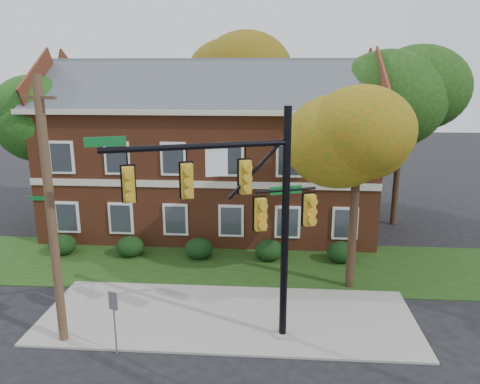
# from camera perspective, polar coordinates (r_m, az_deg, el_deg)

# --- Properties ---
(ground) EXTENTS (120.00, 120.00, 0.00)m
(ground) POSITION_cam_1_polar(r_m,az_deg,el_deg) (17.49, -1.84, -16.63)
(ground) COLOR black
(ground) RESTS_ON ground
(sidewalk) EXTENTS (14.00, 5.00, 0.08)m
(sidewalk) POSITION_cam_1_polar(r_m,az_deg,el_deg) (18.33, -1.51, -14.92)
(sidewalk) COLOR gray
(sidewalk) RESTS_ON ground
(grass_strip) EXTENTS (30.00, 6.00, 0.04)m
(grass_strip) POSITION_cam_1_polar(r_m,az_deg,el_deg) (22.81, -0.26, -8.84)
(grass_strip) COLOR #193811
(grass_strip) RESTS_ON ground
(apartment_building) EXTENTS (18.80, 8.80, 9.74)m
(apartment_building) POSITION_cam_1_polar(r_m,az_deg,el_deg) (27.40, -3.50, 5.89)
(apartment_building) COLOR brown
(apartment_building) RESTS_ON ground
(hedge_far_left) EXTENTS (1.40, 1.26, 1.05)m
(hedge_far_left) POSITION_cam_1_polar(r_m,az_deg,el_deg) (25.53, -20.83, -6.03)
(hedge_far_left) COLOR black
(hedge_far_left) RESTS_ON ground
(hedge_left) EXTENTS (1.40, 1.26, 1.05)m
(hedge_left) POSITION_cam_1_polar(r_m,az_deg,el_deg) (24.28, -13.27, -6.49)
(hedge_left) COLOR black
(hedge_left) RESTS_ON ground
(hedge_center) EXTENTS (1.40, 1.26, 1.05)m
(hedge_center) POSITION_cam_1_polar(r_m,az_deg,el_deg) (23.49, -5.04, -6.86)
(hedge_center) COLOR black
(hedge_center) RESTS_ON ground
(hedge_right) EXTENTS (1.40, 1.26, 1.05)m
(hedge_right) POSITION_cam_1_polar(r_m,az_deg,el_deg) (23.21, 3.59, -7.10)
(hedge_right) COLOR black
(hedge_right) RESTS_ON ground
(hedge_far_right) EXTENTS (1.40, 1.26, 1.05)m
(hedge_far_right) POSITION_cam_1_polar(r_m,az_deg,el_deg) (23.46, 12.24, -7.18)
(hedge_far_right) COLOR black
(hedge_far_right) RESTS_ON ground
(tree_near_right) EXTENTS (4.50, 4.25, 8.58)m
(tree_near_right) POSITION_cam_1_polar(r_m,az_deg,el_deg) (19.26, 15.01, 6.91)
(tree_near_right) COLOR black
(tree_near_right) RESTS_ON ground
(tree_left_rear) EXTENTS (5.40, 5.10, 8.88)m
(tree_left_rear) POSITION_cam_1_polar(r_m,az_deg,el_deg) (29.10, -23.45, 8.60)
(tree_left_rear) COLOR black
(tree_left_rear) RESTS_ON ground
(tree_right_rear) EXTENTS (6.30, 5.95, 10.62)m
(tree_right_rear) POSITION_cam_1_polar(r_m,az_deg,el_deg) (28.78, 20.09, 11.74)
(tree_right_rear) COLOR black
(tree_right_rear) RESTS_ON ground
(tree_far_rear) EXTENTS (6.84, 6.46, 11.52)m
(tree_far_rear) POSITION_cam_1_polar(r_m,az_deg,el_deg) (34.78, 0.41, 14.08)
(tree_far_rear) COLOR black
(tree_far_rear) RESTS_ON ground
(traffic_signal) EXTENTS (6.79, 2.72, 8.02)m
(traffic_signal) POSITION_cam_1_polar(r_m,az_deg,el_deg) (14.76, 0.40, -1.48)
(traffic_signal) COLOR gray
(traffic_signal) RESTS_ON ground
(utility_pole) EXTENTS (1.32, 0.64, 8.97)m
(utility_pole) POSITION_cam_1_polar(r_m,az_deg,el_deg) (16.25, -22.04, -2.62)
(utility_pole) COLOR #483521
(utility_pole) RESTS_ON ground
(sign_post) EXTENTS (0.32, 0.14, 2.24)m
(sign_post) POSITION_cam_1_polar(r_m,az_deg,el_deg) (16.04, -15.12, -13.97)
(sign_post) COLOR slate
(sign_post) RESTS_ON ground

